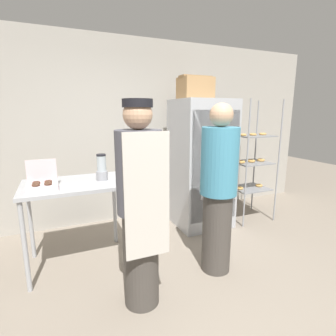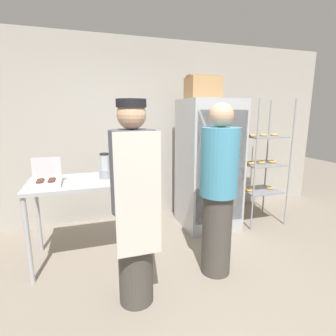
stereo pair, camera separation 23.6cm
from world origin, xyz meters
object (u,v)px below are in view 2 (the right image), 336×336
at_px(refrigerator, 209,165).
at_px(baking_rack, 261,163).
at_px(cardboard_storage_box, 203,88).
at_px(blender_pitcher, 105,167).
at_px(person_baker, 134,204).
at_px(person_customer, 218,191).
at_px(donut_box, 46,181).

distance_m(refrigerator, baking_rack, 0.81).
xyz_separation_m(refrigerator, cardboard_storage_box, (-0.11, 0.03, 1.06)).
bearing_deg(blender_pitcher, baking_rack, 6.97).
bearing_deg(person_baker, person_customer, 11.20).
bearing_deg(person_customer, baking_rack, 38.11).
bearing_deg(cardboard_storage_box, person_customer, -106.79).
relative_size(refrigerator, person_customer, 1.05).
bearing_deg(blender_pitcher, person_customer, -34.37).
height_order(blender_pitcher, cardboard_storage_box, cardboard_storage_box).
bearing_deg(donut_box, person_baker, -45.31).
distance_m(refrigerator, person_customer, 1.20).
bearing_deg(donut_box, person_customer, -19.60).
distance_m(donut_box, cardboard_storage_box, 2.27).
relative_size(donut_box, person_customer, 0.16).
relative_size(blender_pitcher, cardboard_storage_box, 0.65).
distance_m(cardboard_storage_box, person_customer, 1.61).
xyz_separation_m(person_baker, person_customer, (0.87, 0.17, -0.02)).
xyz_separation_m(donut_box, person_baker, (0.74, -0.75, -0.06)).
relative_size(refrigerator, blender_pitcher, 6.40).
height_order(baking_rack, person_customer, baking_rack).
bearing_deg(baking_rack, blender_pitcher, -173.03).
bearing_deg(baking_rack, donut_box, -171.89).
bearing_deg(person_baker, refrigerator, 43.99).
bearing_deg(cardboard_storage_box, blender_pitcher, -162.38).
relative_size(cardboard_storage_box, person_customer, 0.25).
bearing_deg(person_baker, baking_rack, 28.53).
xyz_separation_m(baking_rack, person_baker, (-2.13, -1.16, 0.00)).
xyz_separation_m(refrigerator, person_baker, (-1.33, -1.28, -0.00)).
bearing_deg(baking_rack, person_baker, -151.47).
bearing_deg(person_baker, blender_pitcher, 100.04).
relative_size(baking_rack, donut_box, 6.53).
distance_m(refrigerator, person_baker, 1.85).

